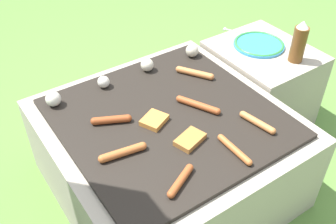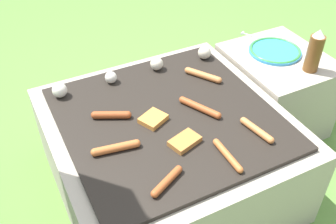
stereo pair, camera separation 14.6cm
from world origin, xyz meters
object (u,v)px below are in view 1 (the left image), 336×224
(fork_utensil, at_px, (242,33))
(condiment_bottle, at_px, (299,42))
(plate_colorful, at_px, (259,44))
(sausage_front_center, at_px, (123,152))

(fork_utensil, bearing_deg, condiment_bottle, -85.51)
(plate_colorful, bearing_deg, fork_utensil, 82.93)
(condiment_bottle, bearing_deg, sausage_front_center, -174.91)
(sausage_front_center, height_order, plate_colorful, sausage_front_center)
(condiment_bottle, bearing_deg, plate_colorful, 102.66)
(condiment_bottle, height_order, fork_utensil, condiment_bottle)
(sausage_front_center, height_order, fork_utensil, sausage_front_center)
(condiment_bottle, distance_m, fork_utensil, 0.33)
(sausage_front_center, height_order, condiment_bottle, condiment_bottle)
(sausage_front_center, distance_m, fork_utensil, 0.99)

